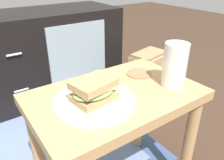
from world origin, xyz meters
TOP-DOWN VIEW (x-y plane):
  - side_table at (0.00, 0.00)m, footprint 0.56×0.36m
  - tv_cabinet at (0.11, 0.95)m, footprint 0.96×0.46m
  - area_rug at (-0.27, 0.38)m, footprint 1.22×0.86m
  - plate at (-0.09, -0.01)m, footprint 0.25×0.25m
  - sandwich_front at (-0.09, -0.01)m, footprint 0.15×0.12m
  - beer_glass at (0.19, -0.07)m, footprint 0.08×0.08m
  - coaster at (0.16, 0.06)m, footprint 0.09×0.09m
  - paper_bag at (0.61, 0.47)m, footprint 0.27×0.21m

SIDE VIEW (x-z plane):
  - area_rug at x=-0.27m, z-range 0.00..0.01m
  - paper_bag at x=0.61m, z-range 0.00..0.33m
  - tv_cabinet at x=0.11m, z-range 0.00..0.58m
  - side_table at x=0.00m, z-range 0.14..0.60m
  - coaster at x=0.16m, z-range 0.46..0.47m
  - plate at x=-0.09m, z-range 0.46..0.47m
  - sandwich_front at x=-0.09m, z-range 0.47..0.54m
  - beer_glass at x=0.19m, z-range 0.46..0.61m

